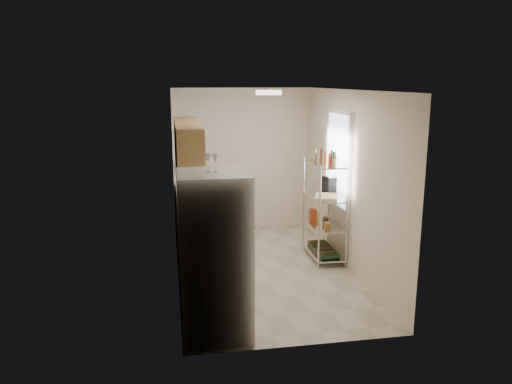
% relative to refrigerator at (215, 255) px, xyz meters
% --- Properties ---
extents(room, '(2.52, 4.42, 2.62)m').
position_rel_refrigerator_xyz_m(room, '(0.87, 1.77, 0.40)').
color(room, beige).
rests_on(room, ground).
extents(counter_run, '(0.63, 3.51, 0.90)m').
position_rel_refrigerator_xyz_m(counter_run, '(-0.05, 2.21, -0.45)').
color(counter_run, '#A77847').
rests_on(counter_run, ground).
extents(upper_cabinets, '(0.33, 2.20, 0.72)m').
position_rel_refrigerator_xyz_m(upper_cabinets, '(-0.19, 1.87, 0.91)').
color(upper_cabinets, '#A77847').
rests_on(upper_cabinets, room).
extents(range_hood, '(0.50, 0.60, 0.12)m').
position_rel_refrigerator_xyz_m(range_hood, '(-0.13, 2.67, 0.49)').
color(range_hood, '#B7BABC').
rests_on(range_hood, room).
extents(window, '(0.06, 1.00, 1.46)m').
position_rel_refrigerator_xyz_m(window, '(2.09, 2.12, 0.65)').
color(window, white).
rests_on(window, room).
extents(bakers_rack, '(0.45, 0.90, 1.73)m').
position_rel_refrigerator_xyz_m(bakers_rack, '(1.87, 2.06, 0.21)').
color(bakers_rack, silver).
rests_on(bakers_rack, ground).
extents(ceiling_dome, '(0.34, 0.34, 0.05)m').
position_rel_refrigerator_xyz_m(ceiling_dome, '(0.87, 1.47, 1.67)').
color(ceiling_dome, white).
rests_on(ceiling_dome, room).
extents(refrigerator, '(0.74, 0.74, 1.80)m').
position_rel_refrigerator_xyz_m(refrigerator, '(0.00, 0.00, 0.00)').
color(refrigerator, silver).
rests_on(refrigerator, ground).
extents(wine_glass_a, '(0.07, 0.07, 0.19)m').
position_rel_refrigerator_xyz_m(wine_glass_a, '(0.02, -0.02, 1.00)').
color(wine_glass_a, silver).
rests_on(wine_glass_a, refrigerator).
extents(wine_glass_b, '(0.07, 0.07, 0.19)m').
position_rel_refrigerator_xyz_m(wine_glass_b, '(-0.05, 0.02, 1.00)').
color(wine_glass_b, silver).
rests_on(wine_glass_b, refrigerator).
extents(rice_cooker, '(0.25, 0.25, 0.20)m').
position_rel_refrigerator_xyz_m(rice_cooker, '(-0.03, 2.20, 0.10)').
color(rice_cooker, silver).
rests_on(rice_cooker, counter_run).
extents(frying_pan_large, '(0.32, 0.32, 0.04)m').
position_rel_refrigerator_xyz_m(frying_pan_large, '(-0.05, 2.39, 0.02)').
color(frying_pan_large, black).
rests_on(frying_pan_large, counter_run).
extents(frying_pan_small, '(0.31, 0.31, 0.05)m').
position_rel_refrigerator_xyz_m(frying_pan_small, '(-0.08, 2.71, 0.02)').
color(frying_pan_small, black).
rests_on(frying_pan_small, counter_run).
extents(cutting_board, '(0.45, 0.51, 0.03)m').
position_rel_refrigerator_xyz_m(cutting_board, '(1.86, 1.95, 0.12)').
color(cutting_board, tan).
rests_on(cutting_board, bakers_rack).
extents(espresso_machine, '(0.19, 0.26, 0.27)m').
position_rel_refrigerator_xyz_m(espresso_machine, '(2.01, 2.28, 0.25)').
color(espresso_machine, black).
rests_on(espresso_machine, bakers_rack).
extents(storage_bag, '(0.10, 0.14, 0.15)m').
position_rel_refrigerator_xyz_m(storage_bag, '(1.79, 2.40, -0.26)').
color(storage_bag, '#B63C16').
rests_on(storage_bag, bakers_rack).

